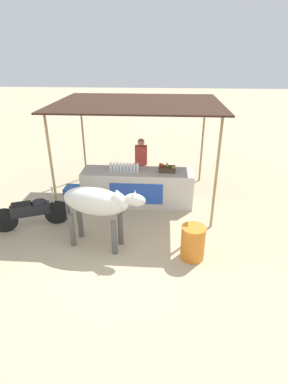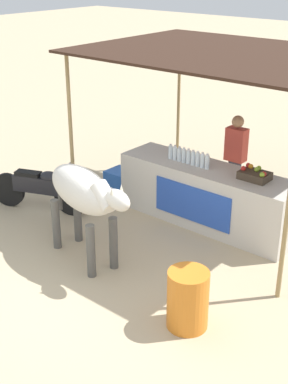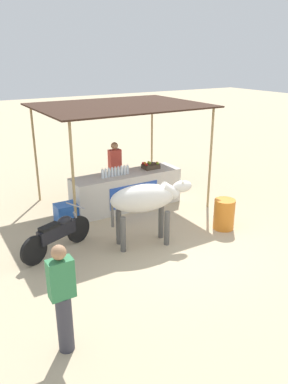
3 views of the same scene
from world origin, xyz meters
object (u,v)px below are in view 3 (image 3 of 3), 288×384
object	(u,v)px
cow	(146,200)
passerby_on_street	(63,298)
cooler_box	(68,213)
stall_counter	(127,190)
vendor_behind_counter	(115,170)
motorcycle_parked	(58,233)
water_barrel	(224,214)
fruit_crate	(151,166)

from	to	relation	value
cow	passerby_on_street	distance (m)	3.35
cooler_box	passerby_on_street	distance (m)	4.40
stall_counter	vendor_behind_counter	distance (m)	0.84
cooler_box	motorcycle_parked	xyz separation A→B (m)	(-0.69, -1.34, 0.19)
stall_counter	water_barrel	xyz separation A→B (m)	(1.34, -2.36, -0.11)
motorcycle_parked	cow	bearing A→B (deg)	-19.60
fruit_crate	cooler_box	xyz separation A→B (m)	(-2.51, -0.15, -0.79)
stall_counter	vendor_behind_counter	xyz separation A→B (m)	(0.04, 0.75, 0.37)
cow	motorcycle_parked	bearing A→B (deg)	160.40
water_barrel	cow	xyz separation A→B (m)	(-1.99, 0.30, 0.67)
cow	passerby_on_street	bearing A→B (deg)	-140.71
motorcycle_parked	cooler_box	bearing A→B (deg)	62.59
stall_counter	fruit_crate	bearing A→B (deg)	4.09
passerby_on_street	cow	bearing A→B (deg)	39.29
vendor_behind_counter	cow	xyz separation A→B (m)	(-0.70, -2.81, 0.18)
water_barrel	cow	bearing A→B (deg)	171.39
motorcycle_parked	passerby_on_street	bearing A→B (deg)	-106.88
cow	vendor_behind_counter	bearing A→B (deg)	76.09
fruit_crate	cow	xyz separation A→B (m)	(-1.44, -2.12, -0.00)
cow	motorcycle_parked	distance (m)	1.96
fruit_crate	passerby_on_street	xyz separation A→B (m)	(-4.03, -4.24, -0.18)
cooler_box	fruit_crate	bearing A→B (deg)	3.51
fruit_crate	cooler_box	bearing A→B (deg)	-176.49
passerby_on_street	water_barrel	bearing A→B (deg)	21.62
vendor_behind_counter	stall_counter	bearing A→B (deg)	-93.23
vendor_behind_counter	motorcycle_parked	size ratio (longest dim) A/B	0.97
vendor_behind_counter	motorcycle_parked	distance (m)	3.32
stall_counter	cooler_box	size ratio (longest dim) A/B	5.00
water_barrel	passerby_on_street	bearing A→B (deg)	-158.38
water_barrel	cooler_box	bearing A→B (deg)	143.43
water_barrel	cow	world-z (taller)	cow
fruit_crate	passerby_on_street	size ratio (longest dim) A/B	0.27
cooler_box	passerby_on_street	bearing A→B (deg)	-110.51
water_barrel	passerby_on_street	xyz separation A→B (m)	(-4.58, -1.82, 0.48)
stall_counter	cow	size ratio (longest dim) A/B	1.62
cooler_box	water_barrel	world-z (taller)	water_barrel
fruit_crate	cooler_box	distance (m)	2.63
vendor_behind_counter	cooler_box	xyz separation A→B (m)	(-1.76, -0.85, -0.61)
vendor_behind_counter	cow	distance (m)	2.91
cooler_box	cow	bearing A→B (deg)	-61.61
cow	passerby_on_street	xyz separation A→B (m)	(-2.59, -2.12, -0.18)
vendor_behind_counter	water_barrel	world-z (taller)	vendor_behind_counter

